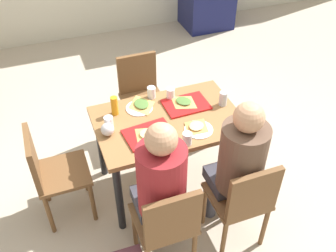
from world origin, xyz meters
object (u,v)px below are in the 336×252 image
(chair_near_right, at_px, (244,199))
(plastic_cup_d, at_px, (171,94))
(chair_far_side, at_px, (141,92))
(condiment_bottle, at_px, (115,106))
(tray_red_near, at_px, (149,134))
(paper_plate_center, at_px, (139,108))
(pizza_slice_d, at_px, (196,126))
(pizza_slice_b, at_px, (184,102))
(chair_left_end, at_px, (50,170))
(person_in_red, at_px, (160,183))
(plastic_cup_a, at_px, (151,92))
(person_in_brown_jacket, at_px, (238,161))
(soda_can, at_px, (223,99))
(tray_red_far, at_px, (186,105))
(pizza_slice_c, at_px, (142,104))
(main_table, at_px, (168,129))
(paper_plate_near_edge, at_px, (199,129))
(foil_bundle, at_px, (107,129))
(chair_near_left, at_px, (167,223))
(pizza_slice_a, at_px, (148,134))
(plastic_cup_c, at_px, (109,122))
(plastic_cup_b, at_px, (187,139))

(chair_near_right, distance_m, plastic_cup_d, 1.06)
(chair_far_side, xyz_separation_m, condiment_bottle, (-0.37, -0.55, 0.32))
(tray_red_near, distance_m, paper_plate_center, 0.34)
(tray_red_near, relative_size, pizza_slice_d, 1.55)
(chair_far_side, bearing_deg, pizza_slice_b, -73.08)
(chair_left_end, distance_m, person_in_red, 0.95)
(chair_left_end, xyz_separation_m, pizza_slice_d, (1.12, -0.18, 0.25))
(paper_plate_center, relative_size, plastic_cup_a, 2.20)
(chair_near_right, bearing_deg, plastic_cup_d, 99.71)
(pizza_slice_b, height_order, condiment_bottle, condiment_bottle)
(chair_near_right, xyz_separation_m, person_in_brown_jacket, (-0.00, 0.14, 0.25))
(soda_can, relative_size, condiment_bottle, 0.76)
(tray_red_far, height_order, pizza_slice_c, pizza_slice_c)
(pizza_slice_c, bearing_deg, pizza_slice_d, -53.33)
(main_table, height_order, paper_plate_near_edge, paper_plate_near_edge)
(pizza_slice_d, bearing_deg, main_table, 132.24)
(pizza_slice_d, relative_size, foil_bundle, 2.32)
(paper_plate_center, height_order, pizza_slice_b, pizza_slice_b)
(chair_near_right, height_order, chair_left_end, same)
(tray_red_far, relative_size, pizza_slice_c, 1.66)
(chair_near_right, height_order, paper_plate_center, chair_near_right)
(person_in_red, xyz_separation_m, person_in_brown_jacket, (0.57, 0.00, 0.00))
(tray_red_near, height_order, pizza_slice_b, pizza_slice_b)
(plastic_cup_d, bearing_deg, tray_red_far, -56.95)
(plastic_cup_d, bearing_deg, chair_near_left, -111.76)
(chair_near_right, relative_size, pizza_slice_b, 3.49)
(paper_plate_center, distance_m, foil_bundle, 0.39)
(pizza_slice_d, bearing_deg, plastic_cup_a, 111.03)
(chair_far_side, relative_size, plastic_cup_a, 8.63)
(main_table, height_order, person_in_brown_jacket, person_in_brown_jacket)
(chair_near_right, relative_size, person_in_brown_jacket, 0.68)
(tray_red_far, relative_size, plastic_cup_d, 3.60)
(chair_left_end, height_order, pizza_slice_d, chair_left_end)
(chair_near_left, xyz_separation_m, condiment_bottle, (-0.09, 0.97, 0.32))
(chair_left_end, xyz_separation_m, person_in_brown_jacket, (1.25, -0.62, 0.25))
(plastic_cup_d, relative_size, soda_can, 0.82)
(pizza_slice_a, bearing_deg, person_in_red, -98.44)
(chair_near_right, bearing_deg, tray_red_near, 127.81)
(person_in_brown_jacket, bearing_deg, plastic_cup_d, 101.24)
(chair_near_left, height_order, pizza_slice_c, chair_near_left)
(pizza_slice_d, bearing_deg, soda_can, 31.74)
(chair_left_end, relative_size, plastic_cup_c, 8.63)
(foil_bundle, bearing_deg, pizza_slice_c, 36.39)
(chair_near_right, height_order, plastic_cup_b, chair_near_right)
(pizza_slice_c, height_order, plastic_cup_d, plastic_cup_d)
(person_in_brown_jacket, distance_m, tray_red_far, 0.74)
(plastic_cup_d, bearing_deg, tray_red_near, -129.86)
(plastic_cup_a, height_order, plastic_cup_b, same)
(pizza_slice_d, distance_m, soda_can, 0.38)
(person_in_red, bearing_deg, chair_left_end, 137.18)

